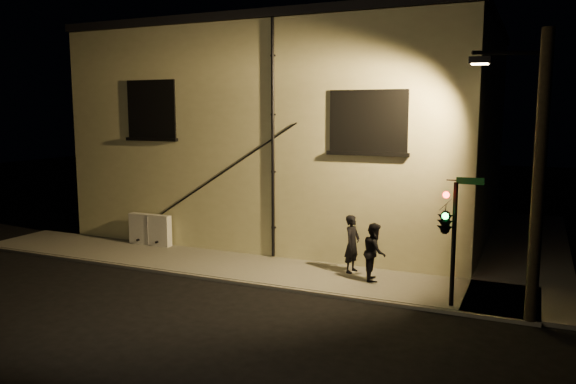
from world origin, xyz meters
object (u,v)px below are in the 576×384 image
at_px(utility_cabinet, 150,229).
at_px(streetlamp_pole, 535,172).
at_px(pedestrian_b, 374,252).
at_px(traffic_signal, 446,220).
at_px(pedestrian_a, 352,244).

xyz_separation_m(utility_cabinet, streetlamp_pole, (13.69, -2.60, 3.12)).
xyz_separation_m(pedestrian_b, traffic_signal, (2.32, -1.51, 1.45)).
bearing_deg(pedestrian_a, utility_cabinet, 96.65).
bearing_deg(traffic_signal, utility_cabinet, 167.79).
bearing_deg(pedestrian_b, traffic_signal, -139.46).
bearing_deg(pedestrian_b, utility_cabinet, 67.48).
xyz_separation_m(pedestrian_a, traffic_signal, (3.21, -2.07, 1.41)).
bearing_deg(utility_cabinet, traffic_signal, -12.21).
bearing_deg(utility_cabinet, pedestrian_a, -3.01).
relative_size(utility_cabinet, traffic_signal, 0.53).
relative_size(pedestrian_a, traffic_signal, 0.54).
bearing_deg(utility_cabinet, pedestrian_b, -6.16).
distance_m(traffic_signal, streetlamp_pole, 2.49).
relative_size(pedestrian_b, streetlamp_pole, 0.25).
bearing_deg(pedestrian_b, pedestrian_a, 41.55).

